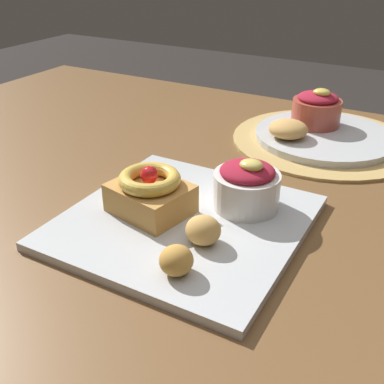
% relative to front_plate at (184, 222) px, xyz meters
% --- Properties ---
extents(dining_table, '(1.35, 0.94, 0.73)m').
position_rel_front_plate_xyz_m(dining_table, '(-0.07, 0.11, -0.10)').
color(dining_table, brown).
rests_on(dining_table, ground_plane).
extents(woven_placemat, '(0.33, 0.33, 0.00)m').
position_rel_front_plate_xyz_m(woven_placemat, '(0.08, 0.37, -0.00)').
color(woven_placemat, tan).
rests_on(woven_placemat, dining_table).
extents(front_plate, '(0.29, 0.29, 0.01)m').
position_rel_front_plate_xyz_m(front_plate, '(0.00, 0.00, 0.00)').
color(front_plate, silver).
rests_on(front_plate, dining_table).
extents(cake_slice, '(0.11, 0.10, 0.06)m').
position_rel_front_plate_xyz_m(cake_slice, '(-0.05, -0.01, 0.03)').
color(cake_slice, '#C68E47').
rests_on(cake_slice, front_plate).
extents(berry_ramekin, '(0.09, 0.09, 0.07)m').
position_rel_front_plate_xyz_m(berry_ramekin, '(0.06, 0.07, 0.04)').
color(berry_ramekin, white).
rests_on(berry_ramekin, front_plate).
extents(fritter_front, '(0.04, 0.04, 0.03)m').
position_rel_front_plate_xyz_m(fritter_front, '(0.05, -0.10, 0.02)').
color(fritter_front, gold).
rests_on(fritter_front, front_plate).
extents(fritter_middle, '(0.04, 0.04, 0.03)m').
position_rel_front_plate_xyz_m(fritter_middle, '(0.05, -0.04, 0.02)').
color(fritter_middle, tan).
rests_on(fritter_middle, front_plate).
extents(back_plate, '(0.25, 0.25, 0.01)m').
position_rel_front_plate_xyz_m(back_plate, '(0.08, 0.37, 0.01)').
color(back_plate, silver).
rests_on(back_plate, woven_placemat).
extents(back_ramekin, '(0.09, 0.09, 0.07)m').
position_rel_front_plate_xyz_m(back_ramekin, '(0.05, 0.40, 0.04)').
color(back_ramekin, '#B24C3D').
rests_on(back_ramekin, back_plate).
extents(back_pastry, '(0.07, 0.07, 0.03)m').
position_rel_front_plate_xyz_m(back_pastry, '(0.03, 0.32, 0.03)').
color(back_pastry, tan).
rests_on(back_pastry, back_plate).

